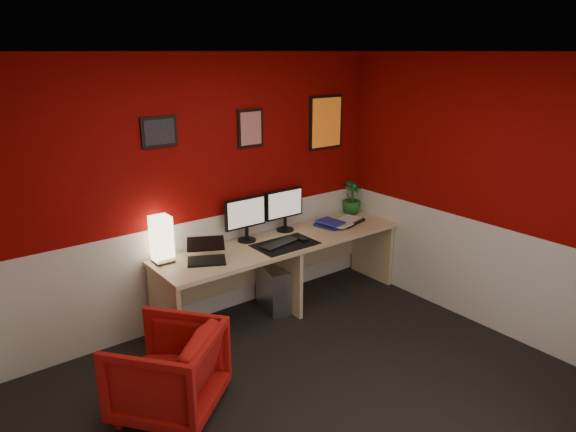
# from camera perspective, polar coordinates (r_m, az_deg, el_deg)

# --- Properties ---
(ground) EXTENTS (4.00, 3.50, 0.01)m
(ground) POSITION_cam_1_polar(r_m,az_deg,el_deg) (4.11, 3.82, -19.91)
(ground) COLOR black
(ground) RESTS_ON ground
(ceiling) EXTENTS (4.00, 3.50, 0.01)m
(ceiling) POSITION_cam_1_polar(r_m,az_deg,el_deg) (3.26, 4.75, 17.51)
(ceiling) COLOR white
(ceiling) RESTS_ON ground
(wall_back) EXTENTS (4.00, 0.01, 2.50)m
(wall_back) POSITION_cam_1_polar(r_m,az_deg,el_deg) (4.87, -9.55, 2.48)
(wall_back) COLOR #7D0705
(wall_back) RESTS_ON ground
(wall_right) EXTENTS (0.01, 3.50, 2.50)m
(wall_right) POSITION_cam_1_polar(r_m,az_deg,el_deg) (5.00, 21.68, 1.83)
(wall_right) COLOR #7D0705
(wall_right) RESTS_ON ground
(wainscot_back) EXTENTS (4.00, 0.01, 1.00)m
(wainscot_back) POSITION_cam_1_polar(r_m,az_deg,el_deg) (5.12, -9.10, -5.67)
(wainscot_back) COLOR silver
(wainscot_back) RESTS_ON ground
(wainscot_right) EXTENTS (0.01, 3.50, 1.00)m
(wainscot_right) POSITION_cam_1_polar(r_m,az_deg,el_deg) (5.23, 20.72, -6.11)
(wainscot_right) COLOR silver
(wainscot_right) RESTS_ON ground
(desk) EXTENTS (2.60, 0.65, 0.73)m
(desk) POSITION_cam_1_polar(r_m,az_deg,el_deg) (5.24, -0.55, -6.44)
(desk) COLOR #CFBB85
(desk) RESTS_ON ground
(shoji_lamp) EXTENTS (0.16, 0.16, 0.40)m
(shoji_lamp) POSITION_cam_1_polar(r_m,az_deg,el_deg) (4.66, -13.64, -2.62)
(shoji_lamp) COLOR #FFE5B2
(shoji_lamp) RESTS_ON desk
(laptop) EXTENTS (0.40, 0.36, 0.22)m
(laptop) POSITION_cam_1_polar(r_m,az_deg,el_deg) (4.62, -8.95, -3.70)
(laptop) COLOR black
(laptop) RESTS_ON desk
(monitor_left) EXTENTS (0.45, 0.06, 0.58)m
(monitor_left) POSITION_cam_1_polar(r_m,az_deg,el_deg) (5.02, -4.59, 0.39)
(monitor_left) COLOR black
(monitor_left) RESTS_ON desk
(monitor_right) EXTENTS (0.45, 0.06, 0.58)m
(monitor_right) POSITION_cam_1_polar(r_m,az_deg,el_deg) (5.30, -0.32, 1.38)
(monitor_right) COLOR black
(monitor_right) RESTS_ON desk
(desk_mat) EXTENTS (0.60, 0.38, 0.01)m
(desk_mat) POSITION_cam_1_polar(r_m,az_deg,el_deg) (5.00, -0.30, -3.12)
(desk_mat) COLOR black
(desk_mat) RESTS_ON desk
(keyboard) EXTENTS (0.44, 0.21, 0.02)m
(keyboard) POSITION_cam_1_polar(r_m,az_deg,el_deg) (4.99, -0.89, -3.01)
(keyboard) COLOR black
(keyboard) RESTS_ON desk_mat
(mouse) EXTENTS (0.07, 0.10, 0.03)m
(mouse) POSITION_cam_1_polar(r_m,az_deg,el_deg) (5.07, 1.64, -2.60)
(mouse) COLOR black
(mouse) RESTS_ON desk_mat
(book_bottom) EXTENTS (0.27, 0.32, 0.03)m
(book_bottom) POSITION_cam_1_polar(r_m,az_deg,el_deg) (5.45, 3.93, -1.26)
(book_bottom) COLOR #222C9D
(book_bottom) RESTS_ON desk
(book_middle) EXTENTS (0.24, 0.31, 0.02)m
(book_middle) POSITION_cam_1_polar(r_m,az_deg,el_deg) (5.43, 4.60, -1.05)
(book_middle) COLOR silver
(book_middle) RESTS_ON book_bottom
(book_top) EXTENTS (0.22, 0.29, 0.03)m
(book_top) POSITION_cam_1_polar(r_m,az_deg,el_deg) (5.39, 3.92, -0.91)
(book_top) COLOR #222C9D
(book_top) RESTS_ON book_middle
(zen_tray) EXTENTS (0.40, 0.33, 0.03)m
(zen_tray) POSITION_cam_1_polar(r_m,az_deg,el_deg) (5.66, 6.47, -0.57)
(zen_tray) COLOR black
(zen_tray) RESTS_ON desk
(potted_plant) EXTENTS (0.21, 0.21, 0.38)m
(potted_plant) POSITION_cam_1_polar(r_m,az_deg,el_deg) (5.94, 6.99, 2.01)
(potted_plant) COLOR #19591E
(potted_plant) RESTS_ON desk
(pc_tower) EXTENTS (0.29, 0.48, 0.45)m
(pc_tower) POSITION_cam_1_polar(r_m,az_deg,el_deg) (5.30, -1.65, -7.83)
(pc_tower) COLOR #99999E
(pc_tower) RESTS_ON ground
(armchair) EXTENTS (0.99, 0.99, 0.65)m
(armchair) POSITION_cam_1_polar(r_m,az_deg,el_deg) (3.97, -13.02, -16.15)
(armchair) COLOR #A7110D
(armchair) RESTS_ON ground
(art_left) EXTENTS (0.32, 0.02, 0.26)m
(art_left) POSITION_cam_1_polar(r_m,az_deg,el_deg) (4.59, -13.92, 8.93)
(art_left) COLOR black
(art_left) RESTS_ON wall_back
(art_center) EXTENTS (0.28, 0.02, 0.36)m
(art_center) POSITION_cam_1_polar(r_m,az_deg,el_deg) (5.03, -4.14, 9.54)
(art_center) COLOR red
(art_center) RESTS_ON wall_back
(art_right) EXTENTS (0.44, 0.02, 0.56)m
(art_right) POSITION_cam_1_polar(r_m,az_deg,el_deg) (5.61, 4.17, 10.18)
(art_right) COLOR orange
(art_right) RESTS_ON wall_back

